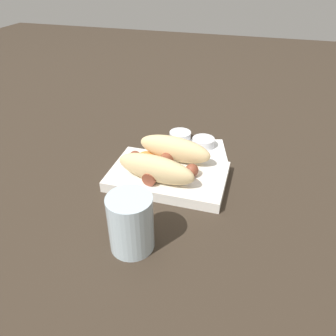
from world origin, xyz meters
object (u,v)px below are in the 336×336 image
Objects in this scene: sausage at (162,164)px; drink_glass at (131,223)px; condiment_cup_far at (180,137)px; condiment_cup_near at (203,143)px; food_tray at (168,176)px; bread_roll at (165,158)px.

sausage is 0.20m from drink_glass.
drink_glass is at bearing -87.70° from condiment_cup_far.
condiment_cup_near is (0.06, 0.16, -0.03)m from sausage.
food_tray is 2.42× the size of drink_glass.
bread_roll is 0.18m from condiment_cup_far.
condiment_cup_far is 0.55× the size of drink_glass.
condiment_cup_far is at bearing 92.30° from drink_glass.
bread_roll reaches higher than condiment_cup_far.
bread_roll reaches higher than sausage.
food_tray is 0.04m from bread_roll.
bread_roll is 0.17m from condiment_cup_near.
food_tray is 0.03m from sausage.
food_tray and condiment_cup_near have the same top height.
condiment_cup_far is at bearing 92.02° from sausage.
drink_glass is (0.02, -0.38, 0.04)m from condiment_cup_far.
bread_roll is 3.28× the size of condiment_cup_far.
sausage is 0.17m from condiment_cup_near.
sausage is 1.57× the size of drink_glass.
condiment_cup_near is at bearing 75.23° from food_tray.
condiment_cup_near is at bearing 70.05° from sausage.
bread_roll is at bearing 12.76° from sausage.
drink_glass is (0.00, -0.20, -0.00)m from bread_roll.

